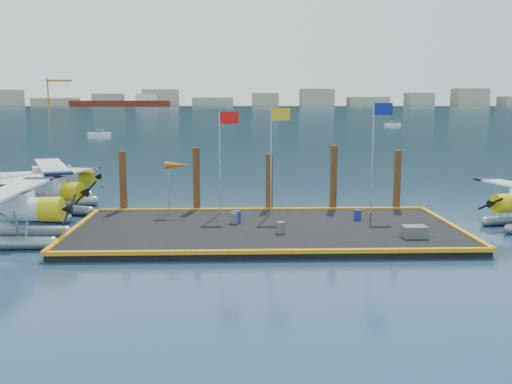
{
  "coord_description": "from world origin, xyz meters",
  "views": [
    {
      "loc": [
        -1.5,
        -29.48,
        6.96
      ],
      "look_at": [
        -0.44,
        2.0,
        1.97
      ],
      "focal_mm": 40.0,
      "sensor_mm": 36.0,
      "label": 1
    }
  ],
  "objects_px": {
    "piling_4": "(397,182)",
    "flagpole_blue": "(376,141)",
    "seaplane_b": "(40,193)",
    "flagpole_yellow": "(274,144)",
    "drum_3": "(281,228)",
    "crate": "(414,232)",
    "piling_0": "(123,184)",
    "piling_2": "(269,184)",
    "seaplane_a": "(0,213)",
    "piling_3": "(334,180)",
    "drum_4": "(358,215)",
    "drum_5": "(234,218)",
    "piling_1": "(197,182)",
    "drum_0": "(237,217)",
    "windsock": "(177,166)",
    "flagpole_red": "(223,146)",
    "seaplane_c": "(46,182)"
  },
  "relations": [
    {
      "from": "piling_4",
      "to": "flagpole_blue",
      "type": "bearing_deg",
      "value": -138.42
    },
    {
      "from": "seaplane_b",
      "to": "flagpole_yellow",
      "type": "distance_m",
      "value": 14.62
    },
    {
      "from": "drum_3",
      "to": "crate",
      "type": "relative_size",
      "value": 0.51
    },
    {
      "from": "crate",
      "to": "flagpole_yellow",
      "type": "height_order",
      "value": "flagpole_yellow"
    },
    {
      "from": "drum_3",
      "to": "piling_0",
      "type": "height_order",
      "value": "piling_0"
    },
    {
      "from": "drum_3",
      "to": "piling_2",
      "type": "relative_size",
      "value": 0.15
    },
    {
      "from": "piling_0",
      "to": "flagpole_yellow",
      "type": "bearing_deg",
      "value": -9.86
    },
    {
      "from": "seaplane_a",
      "to": "piling_3",
      "type": "xyz_separation_m",
      "value": [
        17.69,
        6.94,
        0.6
      ]
    },
    {
      "from": "drum_4",
      "to": "flagpole_yellow",
      "type": "height_order",
      "value": "flagpole_yellow"
    },
    {
      "from": "seaplane_b",
      "to": "drum_4",
      "type": "distance_m",
      "value": 19.14
    },
    {
      "from": "drum_3",
      "to": "drum_5",
      "type": "distance_m",
      "value": 3.41
    },
    {
      "from": "drum_5",
      "to": "piling_1",
      "type": "distance_m",
      "value": 5.16
    },
    {
      "from": "drum_0",
      "to": "crate",
      "type": "relative_size",
      "value": 0.57
    },
    {
      "from": "drum_3",
      "to": "windsock",
      "type": "xyz_separation_m",
      "value": [
        -5.72,
        5.25,
        2.54
      ]
    },
    {
      "from": "windsock",
      "to": "piling_3",
      "type": "xyz_separation_m",
      "value": [
        9.53,
        1.6,
        -1.08
      ]
    },
    {
      "from": "piling_0",
      "to": "piling_4",
      "type": "distance_m",
      "value": 17.0
    },
    {
      "from": "windsock",
      "to": "seaplane_b",
      "type": "bearing_deg",
      "value": 170.75
    },
    {
      "from": "drum_0",
      "to": "drum_3",
      "type": "bearing_deg",
      "value": -50.4
    },
    {
      "from": "flagpole_red",
      "to": "piling_2",
      "type": "xyz_separation_m",
      "value": [
        2.79,
        1.6,
        -2.5
      ]
    },
    {
      "from": "drum_3",
      "to": "flagpole_blue",
      "type": "height_order",
      "value": "flagpole_blue"
    },
    {
      "from": "flagpole_yellow",
      "to": "piling_3",
      "type": "relative_size",
      "value": 1.44
    },
    {
      "from": "crate",
      "to": "piling_0",
      "type": "relative_size",
      "value": 0.29
    },
    {
      "from": "seaplane_c",
      "to": "piling_1",
      "type": "height_order",
      "value": "piling_1"
    },
    {
      "from": "seaplane_b",
      "to": "drum_4",
      "type": "bearing_deg",
      "value": 100.04
    },
    {
      "from": "piling_1",
      "to": "piling_3",
      "type": "bearing_deg",
      "value": 0.0
    },
    {
      "from": "seaplane_b",
      "to": "flagpole_yellow",
      "type": "height_order",
      "value": "flagpole_yellow"
    },
    {
      "from": "crate",
      "to": "flagpole_blue",
      "type": "distance_m",
      "value": 7.55
    },
    {
      "from": "piling_1",
      "to": "seaplane_c",
      "type": "bearing_deg",
      "value": 161.23
    },
    {
      "from": "piling_3",
      "to": "drum_0",
      "type": "bearing_deg",
      "value": -145.42
    },
    {
      "from": "flagpole_red",
      "to": "piling_0",
      "type": "distance_m",
      "value": 6.84
    },
    {
      "from": "piling_0",
      "to": "piling_2",
      "type": "height_order",
      "value": "piling_0"
    },
    {
      "from": "drum_3",
      "to": "drum_4",
      "type": "relative_size",
      "value": 1.04
    },
    {
      "from": "seaplane_b",
      "to": "seaplane_c",
      "type": "distance_m",
      "value": 3.84
    },
    {
      "from": "drum_3",
      "to": "piling_1",
      "type": "relative_size",
      "value": 0.14
    },
    {
      "from": "flagpole_yellow",
      "to": "piling_1",
      "type": "relative_size",
      "value": 1.48
    },
    {
      "from": "piling_3",
      "to": "seaplane_c",
      "type": "bearing_deg",
      "value": 169.41
    },
    {
      "from": "crate",
      "to": "piling_4",
      "type": "bearing_deg",
      "value": 80.41
    },
    {
      "from": "drum_0",
      "to": "piling_1",
      "type": "distance_m",
      "value": 5.03
    },
    {
      "from": "seaplane_b",
      "to": "piling_2",
      "type": "height_order",
      "value": "piling_2"
    },
    {
      "from": "piling_2",
      "to": "piling_4",
      "type": "distance_m",
      "value": 8.0
    },
    {
      "from": "flagpole_blue",
      "to": "piling_0",
      "type": "xyz_separation_m",
      "value": [
        -15.2,
        1.6,
        -2.69
      ]
    },
    {
      "from": "windsock",
      "to": "piling_4",
      "type": "bearing_deg",
      "value": 6.75
    },
    {
      "from": "seaplane_b",
      "to": "piling_4",
      "type": "xyz_separation_m",
      "value": [
        22.03,
        0.21,
        0.5
      ]
    },
    {
      "from": "drum_4",
      "to": "piling_4",
      "type": "distance_m",
      "value": 5.02
    },
    {
      "from": "flagpole_red",
      "to": "seaplane_b",
      "type": "bearing_deg",
      "value": 172.98
    },
    {
      "from": "drum_4",
      "to": "piling_4",
      "type": "height_order",
      "value": "piling_4"
    },
    {
      "from": "crate",
      "to": "drum_0",
      "type": "bearing_deg",
      "value": 156.22
    },
    {
      "from": "crate",
      "to": "drum_5",
      "type": "bearing_deg",
      "value": 157.74
    },
    {
      "from": "drum_0",
      "to": "crate",
      "type": "height_order",
      "value": "drum_0"
    },
    {
      "from": "seaplane_a",
      "to": "crate",
      "type": "distance_m",
      "value": 20.38
    }
  ]
}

